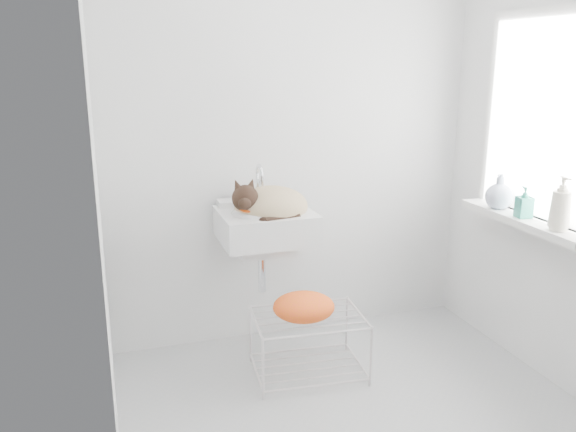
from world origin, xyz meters
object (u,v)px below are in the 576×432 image
object	(u,v)px
cat	(269,205)
bottle_c	(498,208)
bottle_b	(523,217)
sink	(266,211)
wire_rack	(308,348)
bottle_a	(558,230)

from	to	relation	value
cat	bottle_c	distance (m)	1.27
bottle_b	sink	bearing A→B (deg)	156.45
sink	bottle_b	size ratio (longest dim) A/B	3.08
wire_rack	bottle_c	size ratio (longest dim) A/B	2.92
bottle_b	wire_rack	bearing A→B (deg)	167.14
bottle_b	bottle_c	bearing A→B (deg)	90.00
bottle_b	bottle_c	world-z (taller)	bottle_c
sink	bottle_a	distance (m)	1.47
cat	bottle_b	distance (m)	1.34
wire_rack	bottle_b	size ratio (longest dim) A/B	3.46
wire_rack	bottle_a	size ratio (longest dim) A/B	2.51
bottle_a	sink	bearing A→B (deg)	147.53
bottle_a	bottle_c	xyz separation A→B (m)	(0.00, 0.45, 0.00)
wire_rack	bottle_b	xyz separation A→B (m)	(1.10, -0.25, 0.70)
sink	bottle_a	bearing A→B (deg)	-32.47
sink	cat	bearing A→B (deg)	-52.05
cat	sink	bearing A→B (deg)	133.05
cat	wire_rack	bearing A→B (deg)	-58.94
bottle_a	bottle_c	world-z (taller)	bottle_a
sink	cat	world-z (taller)	cat
cat	bottle_c	world-z (taller)	cat
bottle_c	cat	bearing A→B (deg)	165.37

